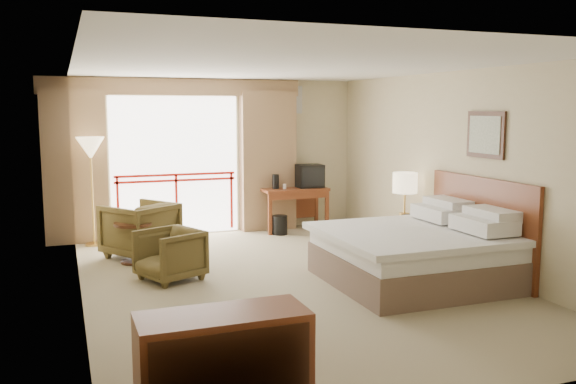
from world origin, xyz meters
name	(u,v)px	position (x,y,z in m)	size (l,w,h in m)	color
floor	(289,281)	(0.00, 0.00, 0.00)	(7.00, 7.00, 0.00)	gray
ceiling	(289,66)	(0.00, 0.00, 2.70)	(7.00, 7.00, 0.00)	white
wall_back	(220,156)	(0.00, 3.50, 1.35)	(5.00, 5.00, 0.00)	#C8B990
wall_front	(461,226)	(0.00, -3.50, 1.35)	(5.00, 5.00, 0.00)	#C8B990
wall_left	(77,185)	(-2.50, 0.00, 1.35)	(7.00, 7.00, 0.00)	#C8B990
wall_right	(457,169)	(2.50, 0.00, 1.35)	(7.00, 7.00, 0.00)	#C8B990
balcony_door	(175,166)	(-0.80, 3.48, 1.20)	(2.40, 2.40, 0.00)	white
balcony_railing	(176,188)	(-0.80, 3.46, 0.81)	(2.09, 0.03, 1.02)	#B0190F
curtain_left	(75,167)	(-2.45, 3.35, 1.25)	(1.00, 0.26, 2.50)	#836245
curtain_right	(268,161)	(0.85, 3.35, 1.25)	(1.00, 0.26, 2.50)	#836245
valance	(175,87)	(-0.80, 3.38, 2.55)	(4.40, 0.22, 0.28)	#836245
hvac_vent	(289,100)	(1.30, 3.47, 2.35)	(0.50, 0.04, 0.50)	silver
bed	(417,253)	(1.50, -0.60, 0.38)	(2.13, 2.06, 0.97)	brown
headboard	(481,227)	(2.46, -0.60, 0.65)	(0.06, 2.10, 1.30)	#5C2511
framed_art	(485,135)	(2.47, -0.60, 1.85)	(0.04, 0.72, 0.60)	black
nightstand	(405,236)	(2.18, 0.78, 0.28)	(0.39, 0.46, 0.56)	#5C2511
table_lamp	(405,184)	(2.18, 0.83, 1.07)	(0.37, 0.37, 0.65)	tan
phone	(408,217)	(2.13, 0.63, 0.59)	(0.16, 0.13, 0.07)	black
desk	(293,197)	(1.25, 3.13, 0.60)	(1.18, 0.57, 0.77)	#5C2511
tv	(310,176)	(1.55, 3.07, 0.98)	(0.46, 0.37, 0.42)	black
coffee_maker	(276,182)	(0.90, 3.08, 0.90)	(0.12, 0.12, 0.26)	black
cup	(285,187)	(1.05, 3.03, 0.81)	(0.06, 0.06, 0.09)	white
wastebasket	(280,225)	(0.88, 2.81, 0.17)	(0.27, 0.27, 0.33)	black
armchair_far	(141,257)	(-1.61, 1.98, 0.00)	(0.88, 0.90, 0.82)	#46391B
armchair_near	(171,280)	(-1.40, 0.59, 0.00)	(0.70, 0.73, 0.66)	#46391B
side_table	(133,235)	(-1.74, 1.65, 0.40)	(0.53, 0.53, 0.58)	black
book	(133,222)	(-1.74, 1.65, 0.59)	(0.17, 0.23, 0.02)	white
floor_lamp	(91,152)	(-2.21, 3.05, 1.50)	(0.44, 0.44, 1.74)	tan
dresser	(224,368)	(-1.66, -3.14, 0.39)	(1.18, 0.50, 0.79)	#5C2511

